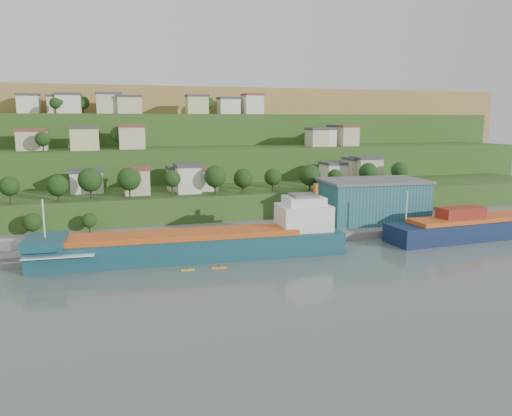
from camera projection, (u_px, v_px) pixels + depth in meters
name	position (u px, v px, depth m)	size (l,w,h in m)	color
ground	(245.00, 266.00, 112.73)	(500.00, 500.00, 0.00)	#495853
quay	(286.00, 234.00, 144.84)	(220.00, 26.00, 4.00)	slate
hillside	(162.00, 180.00, 271.64)	(360.00, 210.00, 96.00)	#284719
cargo_ship_near	(203.00, 245.00, 119.50)	(73.89, 15.46, 18.86)	#123A46
cargo_ship_far	(499.00, 226.00, 141.95)	(65.71, 13.97, 17.73)	#0D1F3C
warehouse	(372.00, 200.00, 152.26)	(32.25, 21.11, 12.80)	#1F515D
caravan	(0.00, 246.00, 119.06)	(6.82, 2.84, 3.18)	silver
dinghy	(65.00, 249.00, 121.66)	(3.81, 1.43, 0.76)	silver
kayak_orange	(219.00, 267.00, 111.02)	(3.52, 1.12, 0.87)	orange
kayak_yellow	(188.00, 269.00, 109.44)	(2.99, 0.71, 0.74)	yellow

